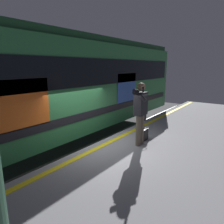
# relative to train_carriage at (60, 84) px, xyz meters

# --- Properties ---
(ground_plane) EXTENTS (26.74, 26.74, 0.00)m
(ground_plane) POSITION_rel_train_carriage_xyz_m (0.55, 2.29, -2.61)
(ground_plane) COLOR #3D3D3F
(platform) EXTENTS (17.83, 4.63, 1.04)m
(platform) POSITION_rel_train_carriage_xyz_m (0.55, 4.60, -2.09)
(platform) COLOR gray
(platform) RESTS_ON ground
(safety_line) EXTENTS (17.47, 0.16, 0.01)m
(safety_line) POSITION_rel_train_carriage_xyz_m (0.55, 2.59, -1.57)
(safety_line) COLOR yellow
(safety_line) RESTS_ON platform
(track_rail_near) EXTENTS (23.18, 0.08, 0.16)m
(track_rail_near) POSITION_rel_train_carriage_xyz_m (0.55, 0.71, -2.53)
(track_rail_near) COLOR slate
(track_rail_near) RESTS_ON ground
(track_rail_far) EXTENTS (23.18, 0.08, 0.16)m
(track_rail_far) POSITION_rel_train_carriage_xyz_m (0.55, -0.72, -2.53)
(track_rail_far) COLOR slate
(track_rail_far) RESTS_ON ground
(train_carriage) EXTENTS (13.32, 2.89, 4.15)m
(train_carriage) POSITION_rel_train_carriage_xyz_m (0.00, 0.00, 0.00)
(train_carriage) COLOR #2D723F
(train_carriage) RESTS_ON ground
(passenger) EXTENTS (0.57, 0.55, 1.77)m
(passenger) POSITION_rel_train_carriage_xyz_m (0.05, 3.38, -0.52)
(passenger) COLOR brown
(passenger) RESTS_ON platform
(handbag) EXTENTS (0.30, 0.28, 0.41)m
(handbag) POSITION_rel_train_carriage_xyz_m (-0.35, 3.31, -1.38)
(handbag) COLOR black
(handbag) RESTS_ON platform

